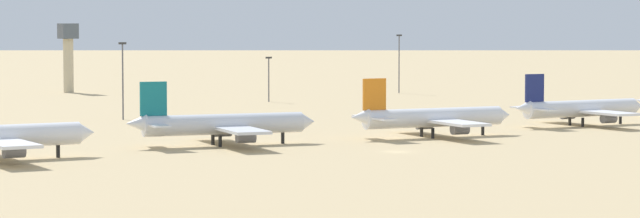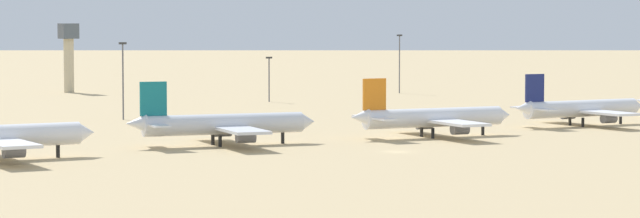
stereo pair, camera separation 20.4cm
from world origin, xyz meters
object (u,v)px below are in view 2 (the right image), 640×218
object	(u,v)px
light_pole_west	(399,60)
parked_jet_teal_3	(222,124)
light_pole_mid	(123,76)
parked_jet_navy_5	(580,109)
light_pole_east	(269,75)
parked_jet_orange_4	(432,118)
control_tower	(69,51)

from	to	relation	value
light_pole_west	parked_jet_teal_3	bearing A→B (deg)	-136.05
light_pole_west	light_pole_mid	xyz separation A→B (m)	(-119.88, -57.11, -0.20)
parked_jet_teal_3	parked_jet_navy_5	distance (m)	88.22
light_pole_west	light_pole_east	distance (m)	59.27
parked_jet_teal_3	parked_jet_orange_4	xyz separation A→B (m)	(43.46, -6.60, -0.06)
parked_jet_teal_3	light_pole_mid	size ratio (longest dim) A/B	2.03
parked_jet_navy_5	parked_jet_teal_3	bearing A→B (deg)	-176.91
control_tower	light_pole_east	distance (m)	81.02
parked_jet_orange_4	light_pole_west	size ratio (longest dim) A/B	1.96
parked_jet_orange_4	light_pole_mid	bearing A→B (deg)	119.91
parked_jet_navy_5	light_pole_mid	world-z (taller)	light_pole_mid
parked_jet_orange_4	control_tower	world-z (taller)	control_tower
parked_jet_orange_4	parked_jet_navy_5	world-z (taller)	parked_jet_orange_4
parked_jet_orange_4	control_tower	bearing A→B (deg)	96.78
parked_jet_navy_5	light_pole_east	size ratio (longest dim) A/B	2.78
parked_jet_orange_4	parked_jet_navy_5	bearing A→B (deg)	14.80
light_pole_mid	control_tower	bearing A→B (deg)	73.64
light_pole_east	control_tower	bearing A→B (deg)	110.96
parked_jet_teal_3	light_pole_east	bearing A→B (deg)	66.98
control_tower	light_pole_east	size ratio (longest dim) A/B	1.72
light_pole_mid	light_pole_east	world-z (taller)	light_pole_mid
control_tower	light_pole_mid	size ratio (longest dim) A/B	1.21
parked_jet_teal_3	light_pole_mid	bearing A→B (deg)	91.41
parked_jet_orange_4	control_tower	size ratio (longest dim) A/B	1.65
parked_jet_teal_3	control_tower	xyz separation A→B (m)	(46.04, 186.13, 9.20)
parked_jet_orange_4	light_pole_east	world-z (taller)	light_pole_east
parked_jet_orange_4	light_pole_mid	size ratio (longest dim) A/B	2.01
light_pole_mid	light_pole_east	distance (m)	75.05
parked_jet_navy_5	light_pole_west	distance (m)	135.39
light_pole_west	parked_jet_orange_4	bearing A→B (deg)	-123.46
light_pole_mid	light_pole_west	bearing A→B (deg)	25.47
light_pole_east	light_pole_west	bearing A→B (deg)	16.12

